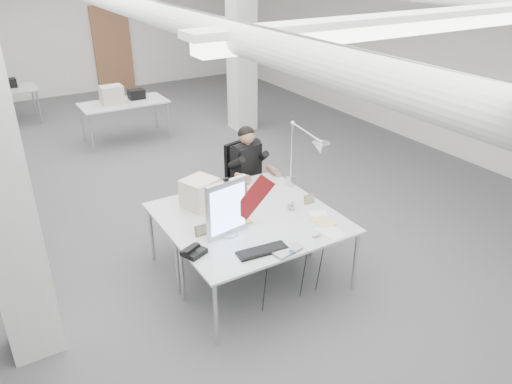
# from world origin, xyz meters

# --- Properties ---
(room_shell) EXTENTS (10.04, 14.04, 3.24)m
(room_shell) POSITION_xyz_m (0.04, 0.13, 1.69)
(room_shell) COLOR #4C4C4E
(room_shell) RESTS_ON ground
(desk_main) EXTENTS (1.80, 0.90, 0.02)m
(desk_main) POSITION_xyz_m (0.00, -2.50, 0.74)
(desk_main) COLOR silver
(desk_main) RESTS_ON room_shell
(desk_second) EXTENTS (1.80, 0.90, 0.02)m
(desk_second) POSITION_xyz_m (0.00, -1.60, 0.74)
(desk_second) COLOR silver
(desk_second) RESTS_ON room_shell
(bg_desk_a) EXTENTS (1.60, 0.80, 0.02)m
(bg_desk_a) POSITION_xyz_m (0.20, 3.00, 0.74)
(bg_desk_a) COLOR silver
(bg_desk_a) RESTS_ON room_shell
(office_chair) EXTENTS (0.63, 0.63, 1.05)m
(office_chair) POSITION_xyz_m (0.63, -0.87, 0.52)
(office_chair) COLOR black
(office_chair) RESTS_ON room_shell
(seated_person) EXTENTS (0.57, 0.65, 0.84)m
(seated_person) POSITION_xyz_m (0.63, -0.92, 0.90)
(seated_person) COLOR black
(seated_person) RESTS_ON office_chair
(monitor) EXTENTS (0.49, 0.12, 0.60)m
(monitor) POSITION_xyz_m (-0.37, -2.26, 1.06)
(monitor) COLOR silver
(monitor) RESTS_ON desk_main
(pennant) EXTENTS (0.45, 0.12, 0.50)m
(pennant) POSITION_xyz_m (-0.08, -2.29, 1.12)
(pennant) COLOR maroon
(pennant) RESTS_ON monitor
(keyboard) EXTENTS (0.52, 0.22, 0.02)m
(keyboard) POSITION_xyz_m (-0.24, -2.73, 0.77)
(keyboard) COLOR black
(keyboard) RESTS_ON desk_main
(laptop) EXTENTS (0.35, 0.26, 0.03)m
(laptop) POSITION_xyz_m (-0.01, -2.90, 0.77)
(laptop) COLOR silver
(laptop) RESTS_ON desk_main
(mouse) EXTENTS (0.11, 0.08, 0.04)m
(mouse) POSITION_xyz_m (0.38, -2.76, 0.78)
(mouse) COLOR silver
(mouse) RESTS_ON desk_main
(bankers_lamp) EXTENTS (0.35, 0.23, 0.36)m
(bankers_lamp) POSITION_xyz_m (-0.11, -2.14, 0.94)
(bankers_lamp) COLOR #CF8B40
(bankers_lamp) RESTS_ON desk_main
(desk_phone) EXTENTS (0.26, 0.25, 0.05)m
(desk_phone) POSITION_xyz_m (-0.82, -2.43, 0.78)
(desk_phone) COLOR black
(desk_phone) RESTS_ON desk_main
(picture_frame_left) EXTENTS (0.15, 0.04, 0.11)m
(picture_frame_left) POSITION_xyz_m (-0.61, -2.14, 0.81)
(picture_frame_left) COLOR olive
(picture_frame_left) RESTS_ON desk_main
(picture_frame_right) EXTENTS (0.14, 0.04, 0.11)m
(picture_frame_right) POSITION_xyz_m (0.76, -2.13, 0.81)
(picture_frame_right) COLOR #A88D48
(picture_frame_right) RESTS_ON desk_main
(desk_clock) EXTENTS (0.10, 0.05, 0.10)m
(desk_clock) POSITION_xyz_m (0.50, -2.16, 0.81)
(desk_clock) COLOR #A5A5AA
(desk_clock) RESTS_ON desk_main
(paper_stack_a) EXTENTS (0.22, 0.30, 0.01)m
(paper_stack_a) POSITION_xyz_m (0.56, -2.78, 0.76)
(paper_stack_a) COLOR white
(paper_stack_a) RESTS_ON desk_main
(paper_stack_b) EXTENTS (0.19, 0.26, 0.01)m
(paper_stack_b) POSITION_xyz_m (0.63, -2.57, 0.76)
(paper_stack_b) COLOR #D5C97F
(paper_stack_b) RESTS_ON desk_main
(paper_stack_c) EXTENTS (0.24, 0.21, 0.01)m
(paper_stack_c) POSITION_xyz_m (0.69, -2.40, 0.76)
(paper_stack_c) COLOR white
(paper_stack_c) RESTS_ON desk_main
(beige_monitor) EXTENTS (0.44, 0.43, 0.33)m
(beige_monitor) POSITION_xyz_m (-0.34, -1.55, 0.92)
(beige_monitor) COLOR beige
(beige_monitor) RESTS_ON desk_second
(architect_lamp) EXTENTS (0.51, 0.78, 0.95)m
(architect_lamp) POSITION_xyz_m (0.85, -1.88, 1.23)
(architect_lamp) COLOR silver
(architect_lamp) RESTS_ON desk_second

